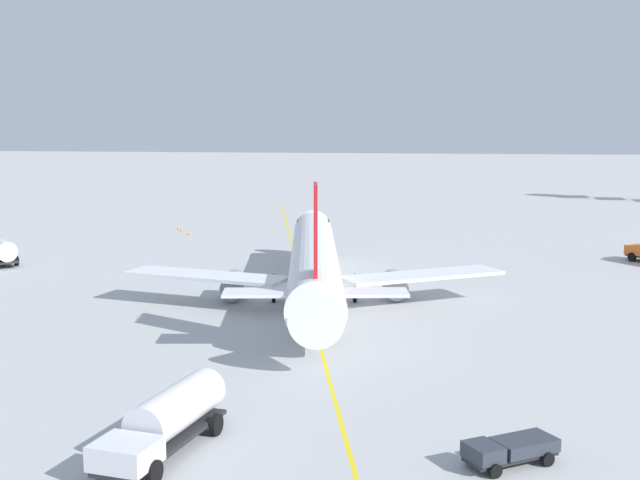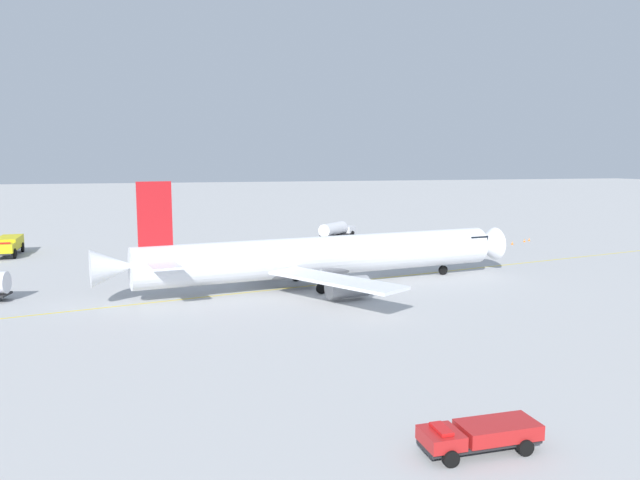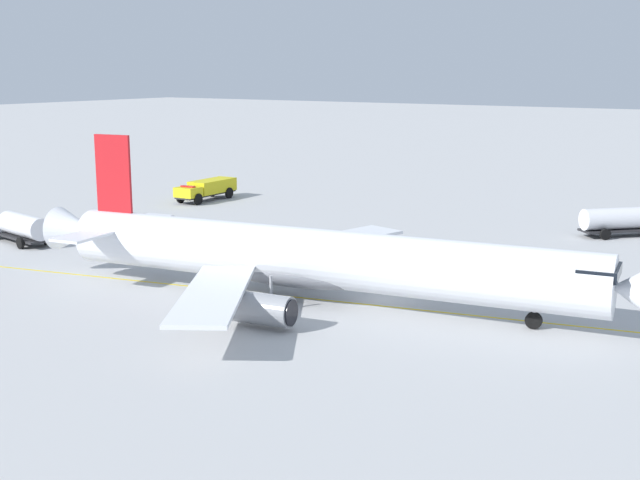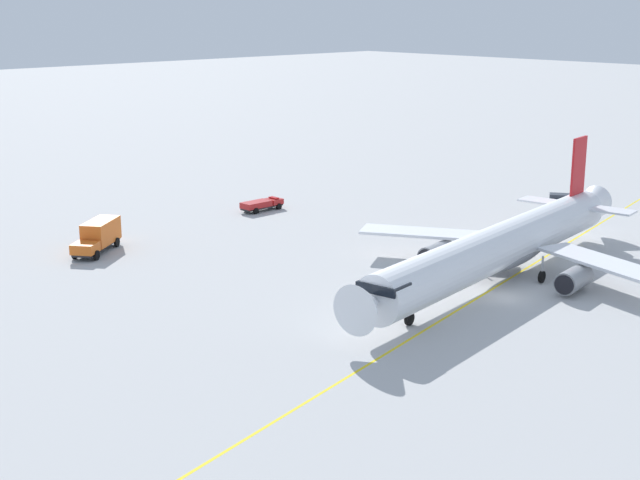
% 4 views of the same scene
% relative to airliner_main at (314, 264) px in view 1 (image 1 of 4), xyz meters
% --- Properties ---
extents(ground_plane, '(600.00, 600.00, 0.00)m').
position_rel_airliner_main_xyz_m(ground_plane, '(-4.15, -3.09, -3.07)').
color(ground_plane, '#B2B2B2').
extents(airliner_main, '(46.15, 32.18, 11.37)m').
position_rel_airliner_main_xyz_m(airliner_main, '(0.00, 0.00, 0.00)').
color(airliner_main, white).
rests_on(airliner_main, ground_plane).
extents(baggage_truck_truck, '(3.85, 4.59, 1.22)m').
position_rel_airliner_main_xyz_m(baggage_truck_truck, '(34.13, 13.95, -2.35)').
color(baggage_truck_truck, '#232326').
rests_on(baggage_truck_truck, ground_plane).
extents(fuel_tanker_truck_extra, '(9.35, 4.20, 2.87)m').
position_rel_airliner_main_xyz_m(fuel_tanker_truck_extra, '(34.70, -1.95, -1.50)').
color(fuel_tanker_truck_extra, '#232326').
rests_on(fuel_tanker_truck_extra, ground_plane).
extents(taxiway_centreline, '(162.49, 35.02, 0.01)m').
position_rel_airliner_main_xyz_m(taxiway_centreline, '(2.08, -0.20, -3.06)').
color(taxiway_centreline, yellow).
rests_on(taxiway_centreline, ground_plane).
extents(safety_cone_near, '(0.36, 0.36, 0.55)m').
position_rel_airliner_main_xyz_m(safety_cone_near, '(-37.71, -22.47, -2.79)').
color(safety_cone_near, orange).
rests_on(safety_cone_near, ground_plane).
extents(safety_cone_mid, '(0.36, 0.36, 0.55)m').
position_rel_airliner_main_xyz_m(safety_cone_mid, '(-41.39, -24.68, -2.79)').
color(safety_cone_mid, orange).
rests_on(safety_cone_mid, ground_plane).
extents(safety_cone_far, '(0.36, 0.36, 0.55)m').
position_rel_airliner_main_xyz_m(safety_cone_far, '(-42.91, -25.60, -2.79)').
color(safety_cone_far, orange).
rests_on(safety_cone_far, ground_plane).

